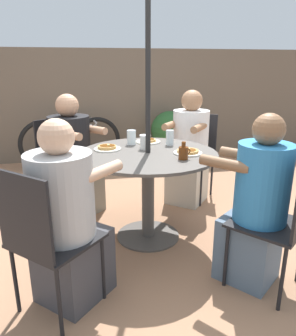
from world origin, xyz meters
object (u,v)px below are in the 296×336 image
at_px(pancake_plate_c, 188,152).
at_px(bicycle, 71,142).
at_px(diner_south, 67,223).
at_px(diner_east, 73,161).
at_px(coffee_cup, 145,142).
at_px(pancake_plate_b, 148,141).
at_px(patio_chair_west, 283,217).
at_px(diner_north, 189,153).
at_px(patio_chair_east, 61,158).
at_px(diner_west, 256,209).
at_px(drinking_glass_a, 170,138).
at_px(patio_table, 148,172).
at_px(potted_shrub, 170,132).
at_px(patio_chair_north, 195,150).
at_px(syrup_bottle, 183,153).
at_px(pancake_plate_a, 107,148).
at_px(patio_chair_south, 44,235).
at_px(drinking_glass_b, 131,137).

relative_size(pancake_plate_c, bicycle, 0.16).
height_order(diner_south, pancake_plate_c, diner_south).
bearing_deg(diner_east, coffee_cup, 95.48).
relative_size(pancake_plate_b, bicycle, 0.16).
bearing_deg(patio_chair_west, pancake_plate_c, 78.25).
height_order(diner_north, pancake_plate_c, diner_north).
xyz_separation_m(diner_north, patio_chair_east, (-1.32, 0.11, -0.01)).
bearing_deg(pancake_plate_b, diner_west, -65.09).
height_order(diner_north, drinking_glass_a, diner_north).
bearing_deg(diner_north, pancake_plate_c, 110.19).
relative_size(patio_table, potted_shrub, 1.46).
bearing_deg(patio_chair_north, patio_chair_east, 40.93).
bearing_deg(pancake_plate_b, diner_north, 34.36).
bearing_deg(patio_chair_west, pancake_plate_b, 78.30).
distance_m(patio_chair_north, potted_shrub, 1.43).
xyz_separation_m(diner_east, potted_shrub, (1.42, 1.58, -0.08)).
xyz_separation_m(syrup_bottle, bicycle, (-0.88, 2.55, -0.45)).
height_order(diner_north, pancake_plate_a, diner_north).
relative_size(patio_chair_east, diner_east, 0.78).
distance_m(diner_north, pancake_plate_c, 0.89).
distance_m(patio_chair_south, pancake_plate_b, 1.43).
relative_size(diner_north, diner_west, 1.03).
height_order(pancake_plate_a, pancake_plate_b, pancake_plate_a).
height_order(patio_table, drinking_glass_b, drinking_glass_b).
bearing_deg(pancake_plate_c, pancake_plate_b, 116.72).
relative_size(diner_east, bicycle, 0.80).
bearing_deg(pancake_plate_c, syrup_bottle, -119.42).
xyz_separation_m(pancake_plate_a, coffee_cup, (0.32, -0.04, 0.04)).
height_order(diner_north, diner_west, diner_north).
bearing_deg(bicycle, pancake_plate_a, -87.60).
bearing_deg(pancake_plate_b, drinking_glass_b, -162.35).
distance_m(patio_chair_north, drinking_glass_b, 1.00).
xyz_separation_m(patio_table, patio_chair_west, (0.68, -0.86, -0.07)).
xyz_separation_m(patio_chair_west, potted_shrub, (0.13, 3.12, -0.08)).
bearing_deg(potted_shrub, pancake_plate_a, -118.02).
distance_m(patio_chair_north, syrup_bottle, 1.23).
bearing_deg(pancake_plate_b, patio_chair_north, 37.77).
height_order(patio_chair_west, bicycle, patio_chair_west).
xyz_separation_m(pancake_plate_b, bicycle, (-0.74, 1.95, -0.41)).
relative_size(patio_chair_south, diner_west, 0.79).
relative_size(patio_table, pancake_plate_b, 4.94).
relative_size(diner_north, pancake_plate_a, 5.24).
distance_m(patio_chair_east, pancake_plate_c, 1.40).
height_order(patio_chair_north, potted_shrub, patio_chair_north).
xyz_separation_m(patio_chair_south, drinking_glass_b, (0.67, 1.09, 0.29)).
distance_m(patio_chair_north, coffee_cup, 1.05).
xyz_separation_m(diner_north, diner_west, (-0.02, -1.43, -0.01)).
height_order(patio_chair_south, drinking_glass_a, patio_chair_south).
xyz_separation_m(patio_chair_south, drinking_glass_a, (0.99, 1.01, 0.30)).
bearing_deg(drinking_glass_a, bicycle, 113.47).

